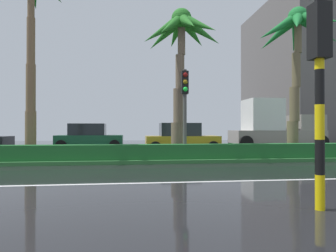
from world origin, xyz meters
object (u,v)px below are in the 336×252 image
at_px(palm_tree_centre_right, 297,40).
at_px(traffic_signal_median_right, 185,97).
at_px(palm_tree_centre, 181,40).
at_px(box_truck_lead, 275,126).
at_px(car_in_traffic_third, 181,138).
at_px(car_in_traffic_second, 89,137).
at_px(traffic_signal_foreground, 319,65).

distance_m(palm_tree_centre_right, traffic_signal_median_right, 6.14).
relative_size(palm_tree_centre, palm_tree_centre_right, 0.95).
xyz_separation_m(palm_tree_centre_right, traffic_signal_median_right, (-5.43, -0.71, -2.79)).
distance_m(palm_tree_centre, box_truck_lead, 11.42).
bearing_deg(car_in_traffic_third, car_in_traffic_second, 153.68).
relative_size(traffic_signal_median_right, car_in_traffic_second, 0.87).
bearing_deg(box_truck_lead, traffic_signal_foreground, -114.04).
bearing_deg(palm_tree_centre_right, traffic_signal_foreground, -117.88).
distance_m(traffic_signal_foreground, car_in_traffic_third, 12.97).
height_order(palm_tree_centre_right, box_truck_lead, palm_tree_centre_right).
relative_size(traffic_signal_median_right, traffic_signal_foreground, 1.03).
bearing_deg(car_in_traffic_second, traffic_signal_median_right, -58.08).
xyz_separation_m(traffic_signal_foreground, car_in_traffic_second, (-5.97, 15.67, -1.68)).
distance_m(palm_tree_centre_right, car_in_traffic_second, 13.54).
distance_m(traffic_signal_median_right, box_truck_lead, 11.34).
xyz_separation_m(traffic_signal_median_right, car_in_traffic_third, (0.71, 5.18, -1.90)).
height_order(traffic_signal_median_right, car_in_traffic_second, traffic_signal_median_right).
bearing_deg(traffic_signal_foreground, traffic_signal_median_right, -82.67).
distance_m(palm_tree_centre, traffic_signal_median_right, 2.74).
relative_size(traffic_signal_median_right, box_truck_lead, 0.58).
xyz_separation_m(palm_tree_centre, traffic_signal_median_right, (0.03, -0.78, -2.63)).
relative_size(traffic_signal_median_right, car_in_traffic_third, 0.87).
bearing_deg(palm_tree_centre, traffic_signal_median_right, -88.08).
distance_m(palm_tree_centre_right, car_in_traffic_third, 8.00).
xyz_separation_m(car_in_traffic_third, box_truck_lead, (7.26, 2.80, 0.72)).
relative_size(traffic_signal_foreground, box_truck_lead, 0.57).
bearing_deg(car_in_traffic_third, box_truck_lead, 21.12).
height_order(traffic_signal_median_right, car_in_traffic_third, traffic_signal_median_right).
bearing_deg(palm_tree_centre_right, car_in_traffic_second, 145.01).
height_order(traffic_signal_foreground, car_in_traffic_second, traffic_signal_foreground).
bearing_deg(palm_tree_centre, car_in_traffic_third, 80.46).
distance_m(palm_tree_centre, traffic_signal_foreground, 8.98).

